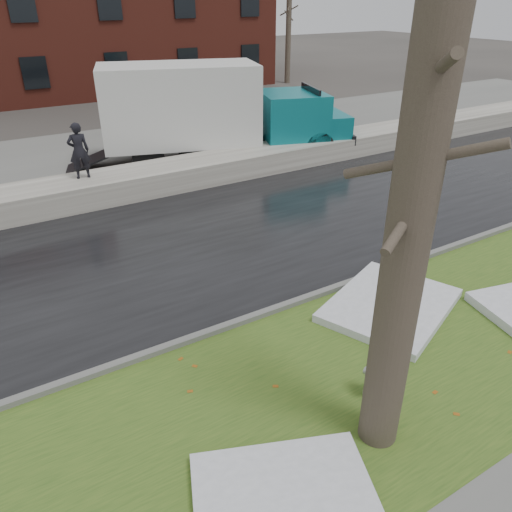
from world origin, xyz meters
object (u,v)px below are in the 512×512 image
fire_hydrant (375,375)px  worker (79,151)px  tree (411,216)px  box_truck (211,111)px

fire_hydrant → worker: (-1.57, 10.52, 1.11)m
tree → worker: bearing=95.6°
tree → worker: size_ratio=4.11×
fire_hydrant → tree: 3.02m
tree → box_truck: size_ratio=0.64×
fire_hydrant → tree: bearing=-139.6°
box_truck → worker: (-5.11, -1.73, -0.26)m
box_truck → worker: 5.40m
fire_hydrant → box_truck: (3.54, 12.25, 1.37)m
tree → box_truck: bearing=72.6°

